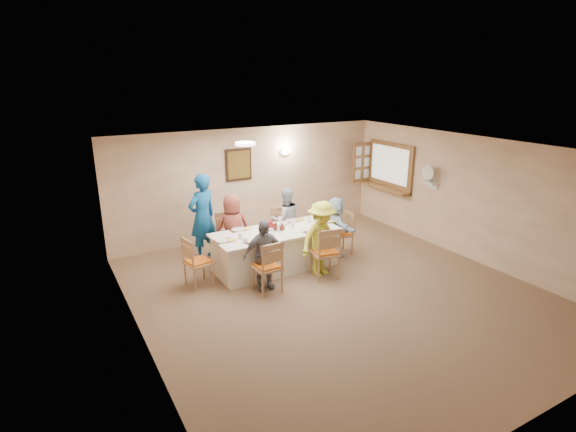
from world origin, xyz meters
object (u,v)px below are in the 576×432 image
serving_hatch (390,166)px  desk_fan (429,175)px  chair_front_right (325,252)px  chair_front_left (267,266)px  diner_right_end (336,226)px  chair_right_end (341,233)px  condiment_ketchup (271,225)px  chair_back_left (231,237)px  diner_front_right (321,239)px  chair_left_end (199,261)px  chair_back_right (283,229)px  caregiver (203,217)px  diner_back_left (233,229)px  diner_front_left (264,255)px  dining_table (276,250)px  diner_back_right (286,220)px

serving_hatch → desk_fan: bearing=-94.7°
serving_hatch → chair_front_right: serving_hatch is taller
chair_front_left → diner_right_end: bearing=-160.1°
chair_front_right → diner_right_end: size_ratio=0.81×
desk_fan → chair_right_end: 2.31m
diner_right_end → condiment_ketchup: 1.52m
chair_back_left → diner_right_end: 2.18m
diner_front_right → chair_left_end: bearing=153.1°
serving_hatch → condiment_ketchup: size_ratio=5.82×
chair_right_end → condiment_ketchup: size_ratio=3.47×
chair_right_end → condiment_ketchup: (-1.63, 0.03, 0.44)m
chair_back_right → diner_right_end: size_ratio=0.72×
chair_back_right → chair_right_end: size_ratio=1.01×
chair_front_left → caregiver: size_ratio=0.54×
diner_front_right → caregiver: caregiver is taller
diner_back_left → diner_right_end: (2.02, -0.68, -0.09)m
desk_fan → condiment_ketchup: (-3.61, 0.46, -0.66)m
diner_front_left → diner_right_end: diner_front_left is taller
diner_back_left → diner_front_right: (1.20, -1.36, 0.01)m
chair_front_left → chair_front_right: chair_front_right is taller
dining_table → chair_front_left: (-0.60, -0.80, 0.10)m
chair_back_left → diner_back_right: size_ratio=0.71×
diner_front_left → chair_back_left: bearing=93.6°
chair_back_left → chair_front_right: 2.00m
chair_back_left → chair_front_left: (0.00, -1.60, -0.02)m
condiment_ketchup → chair_left_end: bearing=-178.7°
chair_back_left → caregiver: bearing=135.1°
condiment_ketchup → diner_front_left: bearing=-126.1°
serving_hatch → chair_back_right: (-3.04, -0.12, -1.05)m
chair_front_right → diner_front_right: 0.24m
chair_left_end → condiment_ketchup: (1.47, 0.03, 0.42)m
chair_front_left → chair_right_end: (2.15, 0.80, -0.03)m
serving_hatch → chair_right_end: 2.52m
serving_hatch → diner_front_left: size_ratio=1.18×
chair_back_right → diner_back_left: size_ratio=0.64×
chair_left_end → diner_front_right: bearing=-117.4°
dining_table → chair_back_right: size_ratio=2.69×
serving_hatch → diner_front_right: (-3.04, -1.60, -0.78)m
diner_right_end → desk_fan: bearing=-90.6°
chair_back_right → diner_back_right: diner_back_right is taller
chair_back_left → chair_right_end: bearing=-27.4°
chair_front_left → condiment_ketchup: size_ratio=3.71×
chair_back_left → chair_right_end: (2.15, -0.80, -0.05)m
chair_back_left → chair_right_end: size_ratio=1.11×
dining_table → chair_back_right: (0.60, 0.80, 0.07)m
diner_back_right → condiment_ketchup: diner_back_right is taller
dining_table → diner_front_left: 0.94m
caregiver → diner_right_end: bearing=135.1°
chair_back_right → chair_front_right: 1.60m
serving_hatch → diner_front_right: bearing=-152.2°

